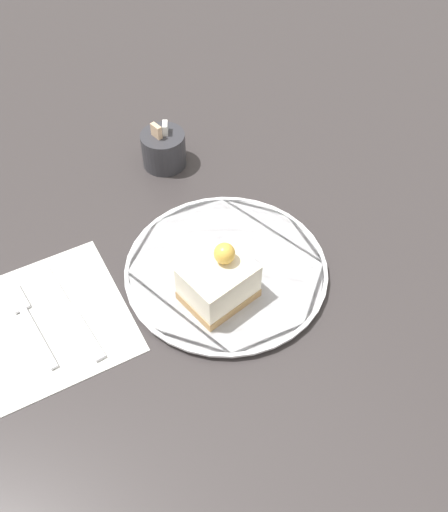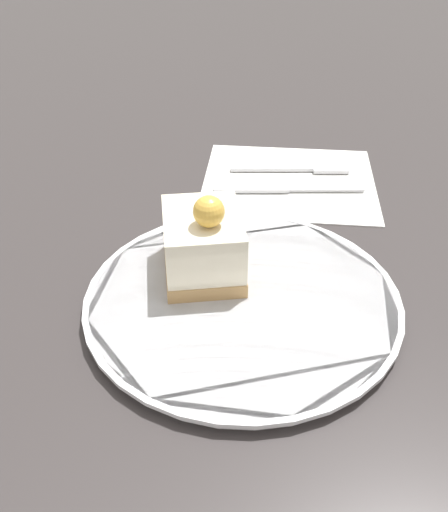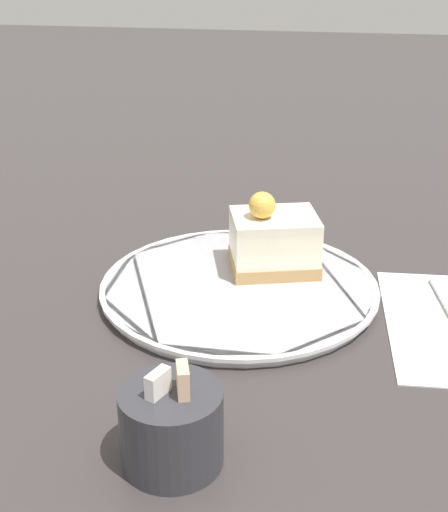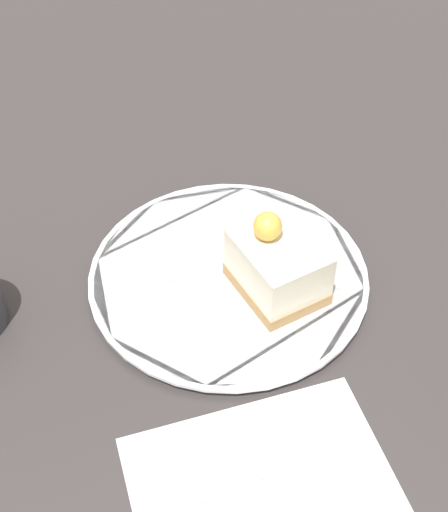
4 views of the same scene
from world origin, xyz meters
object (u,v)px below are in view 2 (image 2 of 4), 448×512
plate (242,300)px  cake_slice (203,243)px  fork (300,169)px  knife (275,189)px

plate → cake_slice: cake_slice is taller
plate → fork: size_ratio=1.89×
plate → knife: size_ratio=1.57×
cake_slice → knife: bearing=148.4°
fork → plate: bearing=-17.2°
fork → knife: bearing=-34.5°
cake_slice → knife: 0.20m
plate → fork: plate is taller
knife → fork: bearing=145.5°
plate → cake_slice: size_ratio=2.69×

